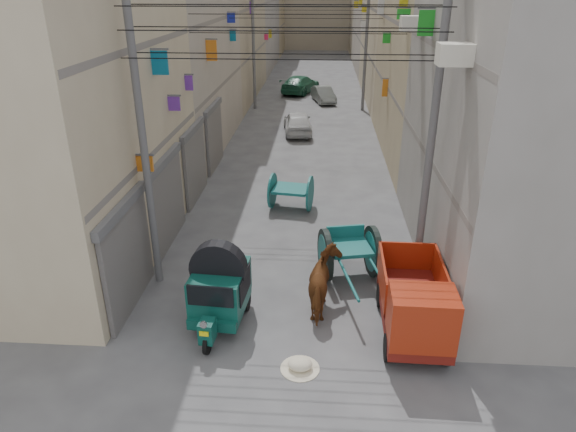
# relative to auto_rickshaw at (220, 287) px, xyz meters

# --- Properties ---
(building_row_left) EXTENTS (8.00, 62.00, 14.00)m
(building_row_left) POSITION_rel_auto_rickshaw_xyz_m (-6.53, 29.95, 5.47)
(building_row_left) COLOR #BFB191
(building_row_left) RESTS_ON ground
(building_row_right) EXTENTS (8.00, 62.00, 14.00)m
(building_row_right) POSITION_rel_auto_rickshaw_xyz_m (9.46, 29.95, 5.47)
(building_row_right) COLOR gray
(building_row_right) RESTS_ON ground
(shutters_left) EXTENTS (0.18, 14.40, 2.88)m
(shutters_left) POSITION_rel_auto_rickshaw_xyz_m (-2.45, 6.20, 0.50)
(shutters_left) COLOR #525157
(shutters_left) RESTS_ON ground
(signboards) EXTENTS (8.22, 40.52, 5.67)m
(signboards) POSITION_rel_auto_rickshaw_xyz_m (1.45, 17.48, 2.44)
(signboards) COLOR gold
(signboards) RESTS_ON ground
(utility_poles) EXTENTS (7.40, 22.20, 8.00)m
(utility_poles) POSITION_rel_auto_rickshaw_xyz_m (1.46, 12.83, 3.01)
(utility_poles) COLOR #565658
(utility_poles) RESTS_ON ground
(overhead_cables) EXTENTS (7.40, 22.52, 1.12)m
(overhead_cables) POSITION_rel_auto_rickshaw_xyz_m (1.46, 10.23, 5.77)
(overhead_cables) COLOR black
(overhead_cables) RESTS_ON ground
(auto_rickshaw) EXTENTS (1.49, 2.44, 1.69)m
(auto_rickshaw) POSITION_rel_auto_rickshaw_xyz_m (0.00, 0.00, 0.00)
(auto_rickshaw) COLOR black
(auto_rickshaw) RESTS_ON ground
(tonga_cart) EXTENTS (1.90, 3.49, 1.49)m
(tonga_cart) POSITION_rel_auto_rickshaw_xyz_m (3.27, 2.41, -0.21)
(tonga_cart) COLOR black
(tonga_cart) RESTS_ON ground
(mini_truck) EXTENTS (1.52, 3.27, 1.82)m
(mini_truck) POSITION_rel_auto_rickshaw_xyz_m (4.66, -0.50, -0.12)
(mini_truck) COLOR black
(mini_truck) RESTS_ON ground
(second_cart) EXTENTS (1.69, 1.55, 1.33)m
(second_cart) POSITION_rel_auto_rickshaw_xyz_m (1.31, 7.17, -0.28)
(second_cart) COLOR #155F5D
(second_cart) RESTS_ON ground
(feed_sack) EXTENTS (0.54, 0.43, 0.27)m
(feed_sack) POSITION_rel_auto_rickshaw_xyz_m (2.05, -1.63, -0.86)
(feed_sack) COLOR beige
(feed_sack) RESTS_ON ground
(horse) EXTENTS (0.89, 1.88, 1.57)m
(horse) POSITION_rel_auto_rickshaw_xyz_m (2.59, 0.67, -0.21)
(horse) COLOR maroon
(horse) RESTS_ON ground
(distant_car_white) EXTENTS (1.89, 3.83, 1.26)m
(distant_car_white) POSITION_rel_auto_rickshaw_xyz_m (1.04, 17.76, -0.37)
(distant_car_white) COLOR silver
(distant_car_white) RESTS_ON ground
(distant_car_grey) EXTENTS (1.92, 3.45, 1.08)m
(distant_car_grey) POSITION_rel_auto_rickshaw_xyz_m (2.45, 26.15, -0.45)
(distant_car_grey) COLOR slate
(distant_car_grey) RESTS_ON ground
(distant_car_green) EXTENTS (3.19, 4.84, 1.30)m
(distant_car_green) POSITION_rel_auto_rickshaw_xyz_m (0.66, 29.44, -0.34)
(distant_car_green) COLOR #1E573D
(distant_car_green) RESTS_ON ground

